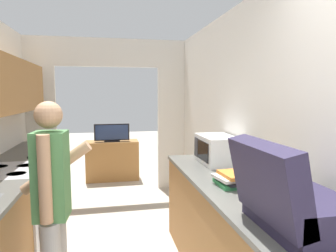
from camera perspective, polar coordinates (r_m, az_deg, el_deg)
The scene contains 12 objects.
wall_right at distance 2.62m, azimuth 18.88°, elevation -2.33°, with size 0.06×6.63×2.50m.
wall_far_with_doorway at distance 4.98m, azimuth -11.26°, elevation 3.98°, with size 2.93×0.06×2.50m.
counter_left at distance 3.60m, azimuth -26.79°, elevation -13.40°, with size 0.62×3.09×0.91m.
counter_right at distance 2.62m, azimuth 12.78°, elevation -20.44°, with size 0.62×2.41×0.91m.
range_oven at distance 3.35m, azimuth -27.92°, elevation -14.83°, with size 0.66×0.72×1.05m.
person at distance 2.24m, azimuth -21.12°, elevation -14.70°, with size 0.51×0.39×1.57m.
suitcase at distance 1.71m, azimuth 22.09°, elevation -13.08°, with size 0.50×0.60×0.48m.
microwave at distance 3.13m, azimuth 9.29°, elevation -4.42°, with size 0.34×0.53×0.28m.
book_stack at distance 2.41m, azimuth 12.04°, elevation -9.88°, with size 0.26×0.29×0.11m.
tv_cabinet at distance 5.79m, azimuth -10.54°, elevation -6.42°, with size 0.97×0.42×0.73m.
television at distance 5.66m, azimuth -10.64°, elevation -1.30°, with size 0.65×0.16×0.33m.
knife at distance 3.77m, azimuth -24.58°, elevation -5.18°, with size 0.07×0.34×0.02m.
Camera 1 is at (-0.02, -0.71, 1.62)m, focal length 32.00 mm.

